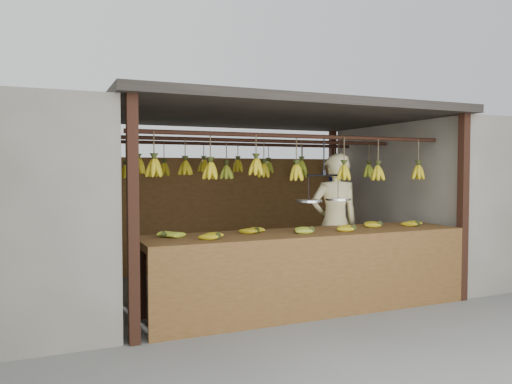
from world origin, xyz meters
name	(u,v)px	position (x,y,z in m)	size (l,w,h in m)	color
ground	(265,288)	(0.00, 0.00, 0.00)	(80.00, 80.00, 0.00)	#5B5B57
stall	(255,144)	(0.00, 0.33, 1.97)	(4.30, 3.30, 2.40)	black
neighbor_right	(465,198)	(3.60, 0.00, 1.15)	(3.00, 3.00, 2.30)	slate
counter	(313,249)	(0.04, -1.24, 0.72)	(3.84, 0.87, 0.96)	brown
hanging_bananas	(265,170)	(0.00, -0.01, 1.61)	(3.60, 2.24, 0.38)	#AD9712
balance_scale	(324,197)	(0.32, -1.00, 1.28)	(0.80, 0.46, 0.76)	black
vendor	(335,224)	(0.74, -0.57, 0.91)	(0.66, 0.44, 1.82)	beige
bag_bundles	(334,205)	(1.94, 1.35, 1.00)	(0.08, 0.26, 1.15)	#1426BF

